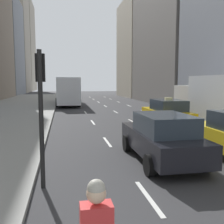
{
  "coord_description": "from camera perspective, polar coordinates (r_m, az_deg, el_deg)",
  "views": [
    {
      "loc": [
        -2.18,
        2.2,
        2.79
      ],
      "look_at": [
        0.22,
        15.03,
        1.28
      ],
      "focal_mm": 42.0,
      "sensor_mm": 36.0,
      "label": 1
    }
  ],
  "objects": [
    {
      "name": "city_bus",
      "position": [
        32.96,
        -9.64,
        4.75
      ],
      "size": [
        2.8,
        11.61,
        3.25
      ],
      "color": "silver",
      "rests_on": "ground"
    },
    {
      "name": "sidewalk_left",
      "position": [
        25.41,
        -21.47,
        -0.01
      ],
      "size": [
        8.0,
        66.0,
        0.15
      ],
      "primitive_type": "cube",
      "color": "gray",
      "rests_on": "ground"
    },
    {
      "name": "traffic_light_pole",
      "position": [
        7.01,
        -15.24,
        3.23
      ],
      "size": [
        0.24,
        0.42,
        3.6
      ],
      "color": "black",
      "rests_on": "ground"
    },
    {
      "name": "taxi_second",
      "position": [
        16.23,
        11.88,
        -0.32
      ],
      "size": [
        2.02,
        4.4,
        1.87
      ],
      "color": "yellow",
      "rests_on": "ground"
    },
    {
      "name": "sedan_black_near",
      "position": [
        9.39,
        10.82,
        -5.39
      ],
      "size": [
        2.02,
        4.58,
        1.69
      ],
      "color": "black",
      "rests_on": "ground"
    },
    {
      "name": "lane_markings",
      "position": [
        21.52,
        2.33,
        -0.85
      ],
      "size": [
        5.72,
        56.0,
        0.01
      ],
      "color": "white",
      "rests_on": "ground"
    },
    {
      "name": "box_truck",
      "position": [
        16.2,
        23.12,
        2.23
      ],
      "size": [
        2.58,
        8.4,
        3.15
      ],
      "color": "silver",
      "rests_on": "ground"
    }
  ]
}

